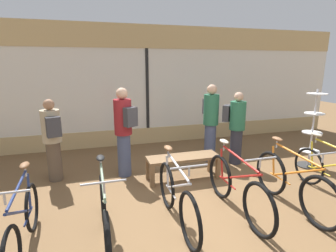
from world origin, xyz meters
name	(u,v)px	position (x,y,z in m)	size (l,w,h in m)	color
ground_plane	(201,213)	(0.00, 0.00, 0.00)	(24.00, 24.00, 0.00)	brown
shop_back_wall	(147,85)	(0.00, 3.78, 1.64)	(12.00, 0.08, 3.20)	tan
bicycle_far_left	(23,224)	(-2.34, -0.18, 0.37)	(0.46, 1.64, 1.01)	black
bicycle_left	(105,214)	(-1.42, -0.24, 0.37)	(0.46, 1.69, 1.02)	black
bicycle_center_left	(176,198)	(-0.44, -0.14, 0.39)	(0.46, 1.71, 1.04)	black
bicycle_center_right	(237,188)	(0.50, -0.13, 0.40)	(0.46, 1.80, 1.05)	black
bicycle_right	(292,184)	(1.39, -0.25, 0.40)	(0.46, 1.78, 1.06)	black
bicycle_far_right	(332,174)	(2.32, -0.12, 0.39)	(0.46, 1.72, 1.02)	black
accessory_rack	(312,136)	(3.02, 1.07, 0.70)	(0.48, 0.48, 1.69)	#333333
display_bench	(183,160)	(0.14, 1.22, 0.38)	(1.40, 0.44, 0.47)	brown
customer_near_rack	(236,126)	(1.55, 1.71, 0.87)	(0.54, 0.55, 1.61)	#2D2D38
customer_by_window	(52,138)	(-2.23, 1.87, 0.85)	(0.43, 0.55, 1.57)	brown
customer_mid_floor	(124,130)	(-0.91, 1.71, 0.95)	(0.49, 0.56, 1.76)	#424C6B
customer_near_bench	(211,120)	(1.09, 2.04, 0.95)	(0.38, 0.52, 1.76)	#424C6B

